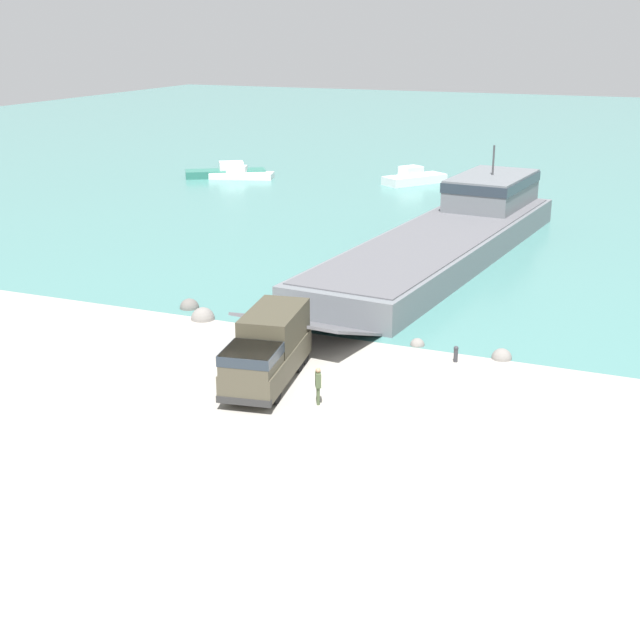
{
  "coord_description": "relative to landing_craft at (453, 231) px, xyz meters",
  "views": [
    {
      "loc": [
        13.15,
        -37.61,
        16.2
      ],
      "look_at": [
        -3.65,
        2.44,
        1.7
      ],
      "focal_mm": 50.0,
      "sensor_mm": 36.0,
      "label": 1
    }
  ],
  "objects": [
    {
      "name": "ground_plane",
      "position": [
        2.74,
        -25.79,
        -1.58
      ],
      "size": [
        240.0,
        240.0,
        0.0
      ],
      "primitive_type": "plane",
      "color": "#9E998E"
    },
    {
      "name": "water_surface",
      "position": [
        2.74,
        69.02,
        -1.57
      ],
      "size": [
        240.0,
        180.0,
        0.01
      ],
      "primitive_type": "cube",
      "color": "#477F7A",
      "rests_on": "ground_plane"
    },
    {
      "name": "landing_craft",
      "position": [
        0.0,
        0.0,
        0.0
      ],
      "size": [
        10.59,
        39.87,
        6.87
      ],
      "rotation": [
        0.0,
        0.0,
        -0.09
      ],
      "color": "slate",
      "rests_on": "ground_plane"
    },
    {
      "name": "military_truck",
      "position": [
        -1.57,
        -28.16,
        0.07
      ],
      "size": [
        3.61,
        7.62,
        3.22
      ],
      "rotation": [
        0.0,
        0.0,
        -1.41
      ],
      "color": "#4C4738",
      "rests_on": "ground_plane"
    },
    {
      "name": "soldier_on_ramp",
      "position": [
        1.64,
        -29.66,
        -0.57
      ],
      "size": [
        0.42,
        0.5,
        1.73
      ],
      "rotation": [
        0.0,
        0.0,
        3.63
      ],
      "color": "#475638",
      "rests_on": "ground_plane"
    },
    {
      "name": "moored_boat_a",
      "position": [
        -31.85,
        23.64,
        -1.02
      ],
      "size": [
        8.75,
        6.8,
        1.68
      ],
      "rotation": [
        0.0,
        0.0,
        2.13
      ],
      "color": "#2D7060",
      "rests_on": "ground_plane"
    },
    {
      "name": "moored_boat_b",
      "position": [
        -11.41,
        27.52,
        -0.95
      ],
      "size": [
        6.03,
        7.15,
        1.87
      ],
      "rotation": [
        0.0,
        0.0,
        5.68
      ],
      "color": "white",
      "rests_on": "ground_plane"
    },
    {
      "name": "moored_boat_c",
      "position": [
        -29.93,
        23.36,
        -1.12
      ],
      "size": [
        7.3,
        4.27,
        1.37
      ],
      "rotation": [
        0.0,
        0.0,
        5.0
      ],
      "color": "white",
      "rests_on": "ground_plane"
    },
    {
      "name": "mooring_bollard",
      "position": [
        6.0,
        -22.15,
        -1.12
      ],
      "size": [
        0.25,
        0.25,
        0.84
      ],
      "color": "#333338",
      "rests_on": "ground_plane"
    },
    {
      "name": "shoreline_rock_a",
      "position": [
        -9.17,
        -21.11,
        -1.58
      ],
      "size": [
        1.38,
        1.38,
        1.38
      ],
      "primitive_type": "sphere",
      "color": "gray",
      "rests_on": "ground_plane"
    },
    {
      "name": "shoreline_rock_b",
      "position": [
        8.05,
        -20.79,
        -1.58
      ],
      "size": [
        1.05,
        1.05,
        1.05
      ],
      "primitive_type": "sphere",
      "color": "gray",
      "rests_on": "ground_plane"
    },
    {
      "name": "shoreline_rock_c",
      "position": [
        3.52,
        -20.56,
        -1.58
      ],
      "size": [
        0.77,
        0.77,
        0.77
      ],
      "primitive_type": "sphere",
      "color": "gray",
      "rests_on": "ground_plane"
    },
    {
      "name": "shoreline_rock_d",
      "position": [
        -10.96,
        -19.6,
        -1.58
      ],
      "size": [
        1.16,
        1.16,
        1.16
      ],
      "primitive_type": "sphere",
      "color": "#66605B",
      "rests_on": "ground_plane"
    }
  ]
}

